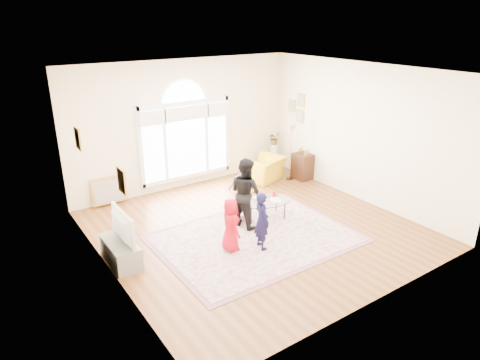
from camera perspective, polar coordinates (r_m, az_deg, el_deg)
ground at (r=8.96m, az=2.02°, el=-6.46°), size 6.00×6.00×0.00m
room_shell at (r=10.68m, az=-6.92°, el=6.98°), size 6.00×6.00×6.00m
area_rug at (r=8.57m, az=2.15°, el=-7.76°), size 3.60×2.60×0.02m
rug_border at (r=8.57m, az=2.15°, el=-7.79°), size 3.80×2.80×0.01m
tv_console at (r=8.00m, az=-15.62°, el=-9.21°), size 0.45×1.00×0.42m
television at (r=7.77m, az=-15.92°, el=-6.04°), size 0.16×0.99×0.57m
coffee_table at (r=9.25m, az=3.26°, el=-2.82°), size 1.38×1.07×0.54m
armchair at (r=11.43m, az=3.22°, el=1.49°), size 1.20×1.12×0.64m
side_cabinet at (r=11.63m, az=8.32°, el=1.82°), size 0.40×0.50×0.70m
floor_lamp at (r=11.27m, az=6.85°, el=6.23°), size 0.31×0.31×1.51m
plant_pedestal at (r=12.39m, az=4.52°, el=3.19°), size 0.20×0.20×0.70m
potted_plant at (r=12.24m, az=4.59°, el=5.58°), size 0.39×0.36×0.37m
leaning_picture at (r=10.50m, az=-16.85°, el=-3.11°), size 0.80×0.14×0.62m
child_red at (r=7.94m, az=-1.27°, el=-5.98°), size 0.38×0.53×1.02m
child_navy at (r=7.99m, az=2.93°, el=-5.43°), size 0.33×0.45×1.12m
child_black at (r=8.76m, az=0.74°, el=-1.67°), size 0.66×0.79×1.47m
child_pink at (r=8.91m, az=0.59°, el=-1.74°), size 0.60×0.84×1.33m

